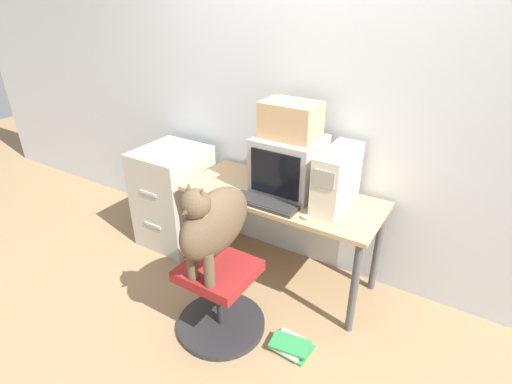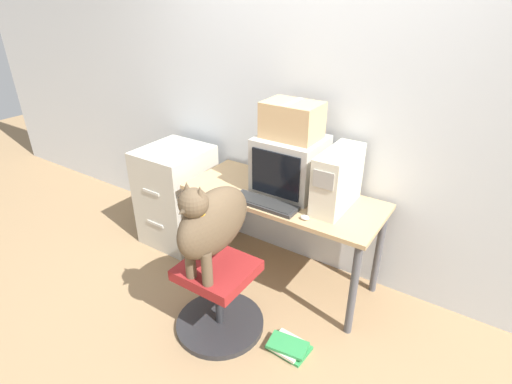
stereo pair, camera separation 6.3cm
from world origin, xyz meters
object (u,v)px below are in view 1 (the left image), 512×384
(crt_monitor, at_px, (289,164))
(dog, at_px, (213,222))
(filing_cabinet, at_px, (174,196))
(book_stack_floor, at_px, (290,345))
(office_chair, at_px, (220,299))
(pc_tower, at_px, (337,178))
(cardboard_box, at_px, (291,120))
(keyboard, at_px, (264,203))

(crt_monitor, bearing_deg, dog, -95.80)
(filing_cabinet, bearing_deg, book_stack_floor, -21.72)
(dog, bearing_deg, crt_monitor, 84.20)
(office_chair, bearing_deg, pc_tower, 58.12)
(cardboard_box, bearing_deg, office_chair, -95.95)
(office_chair, bearing_deg, dog, -90.00)
(pc_tower, bearing_deg, dog, -121.07)
(keyboard, distance_m, dog, 0.50)
(crt_monitor, distance_m, dog, 0.78)
(dog, height_order, book_stack_floor, dog)
(pc_tower, xyz_separation_m, office_chair, (-0.44, -0.71, -0.68))
(cardboard_box, relative_size, book_stack_floor, 1.44)
(keyboard, distance_m, office_chair, 0.68)
(crt_monitor, distance_m, pc_tower, 0.37)
(filing_cabinet, bearing_deg, dog, -35.02)
(keyboard, height_order, office_chair, keyboard)
(office_chair, bearing_deg, crt_monitor, 84.02)
(filing_cabinet, xyz_separation_m, cardboard_box, (1.03, 0.10, 0.81))
(filing_cabinet, bearing_deg, pc_tower, 2.71)
(keyboard, xyz_separation_m, book_stack_floor, (0.43, -0.39, -0.70))
(pc_tower, xyz_separation_m, dog, (-0.44, -0.73, -0.09))
(office_chair, distance_m, cardboard_box, 1.25)
(dog, distance_m, book_stack_floor, 0.93)
(crt_monitor, distance_m, office_chair, 1.01)
(office_chair, height_order, book_stack_floor, office_chair)
(crt_monitor, distance_m, filing_cabinet, 1.15)
(filing_cabinet, distance_m, cardboard_box, 1.32)
(crt_monitor, height_order, office_chair, crt_monitor)
(office_chair, distance_m, dog, 0.59)
(book_stack_floor, bearing_deg, filing_cabinet, 158.28)
(crt_monitor, height_order, filing_cabinet, crt_monitor)
(dog, relative_size, book_stack_floor, 2.40)
(crt_monitor, height_order, pc_tower, crt_monitor)
(pc_tower, relative_size, dog, 0.75)
(pc_tower, xyz_separation_m, filing_cabinet, (-1.39, -0.07, -0.49))
(pc_tower, relative_size, cardboard_box, 1.24)
(pc_tower, height_order, dog, dog)
(crt_monitor, height_order, dog, dog)
(office_chair, bearing_deg, keyboard, 84.09)
(keyboard, relative_size, filing_cabinet, 0.55)
(filing_cabinet, distance_m, book_stack_floor, 1.59)
(pc_tower, relative_size, filing_cabinet, 0.55)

